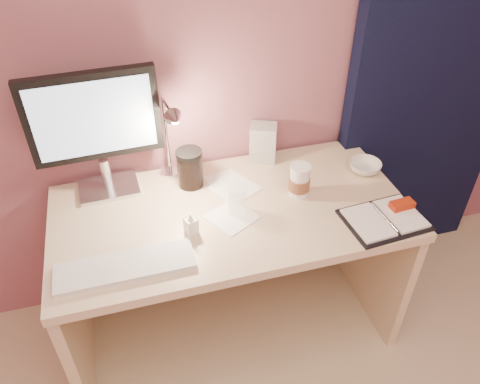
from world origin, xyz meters
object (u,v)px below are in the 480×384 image
object	(u,v)px
desk	(227,238)
lotion_bottle	(191,223)
monitor	(95,124)
coffee_cup	(299,181)
clear_cup	(238,200)
dark_jar	(190,170)
planner	(386,218)
keyboard	(126,267)
product_box	(263,143)
desk_lamp	(166,138)
bowl	(365,167)

from	to	relation	value
desk	lotion_bottle	size ratio (longest dim) A/B	14.66
monitor	coffee_cup	bearing A→B (deg)	-20.62
coffee_cup	clear_cup	distance (m)	0.27
clear_cup	dark_jar	xyz separation A→B (m)	(-0.14, 0.23, 0.01)
coffee_cup	clear_cup	bearing A→B (deg)	-170.88
planner	lotion_bottle	world-z (taller)	lotion_bottle
planner	monitor	bearing A→B (deg)	150.17
desk	keyboard	bearing A→B (deg)	-146.89
product_box	desk	bearing A→B (deg)	-113.29
desk	desk_lamp	size ratio (longest dim) A/B	3.66
keyboard	desk_lamp	bearing A→B (deg)	61.20
desk	bowl	world-z (taller)	bowl
lotion_bottle	dark_jar	xyz separation A→B (m)	(0.06, 0.29, 0.03)
planner	clear_cup	xyz separation A→B (m)	(-0.53, 0.20, 0.05)
coffee_cup	product_box	distance (m)	0.29
bowl	lotion_bottle	distance (m)	0.83
planner	dark_jar	xyz separation A→B (m)	(-0.67, 0.43, 0.06)
monitor	product_box	bearing A→B (deg)	0.92
coffee_cup	bowl	bearing A→B (deg)	12.24
planner	dark_jar	world-z (taller)	dark_jar
desk	lotion_bottle	distance (m)	0.36
desk	coffee_cup	size ratio (longest dim) A/B	10.08
clear_cup	product_box	size ratio (longest dim) A/B	0.72
product_box	desk_lamp	bearing A→B (deg)	-146.14
product_box	bowl	bearing A→B (deg)	-6.29
planner	clear_cup	world-z (taller)	clear_cup
monitor	desk_lamp	xyz separation A→B (m)	(0.25, -0.05, -0.07)
clear_cup	product_box	xyz separation A→B (m)	(0.21, 0.33, 0.02)
clear_cup	lotion_bottle	xyz separation A→B (m)	(-0.20, -0.06, -0.01)
clear_cup	desk_lamp	distance (m)	0.37
dark_jar	product_box	xyz separation A→B (m)	(0.35, 0.10, 0.01)
lotion_bottle	desk_lamp	bearing A→B (deg)	95.39
desk	dark_jar	world-z (taller)	dark_jar
planner	bowl	xyz separation A→B (m)	(0.08, 0.32, 0.01)
planner	desk	bearing A→B (deg)	147.54
clear_cup	lotion_bottle	world-z (taller)	clear_cup
keyboard	product_box	distance (m)	0.83
monitor	dark_jar	world-z (taller)	monitor
planner	product_box	bearing A→B (deg)	117.48
product_box	desk_lamp	xyz separation A→B (m)	(-0.43, -0.09, 0.15)
planner	bowl	world-z (taller)	planner
desk_lamp	planner	bearing A→B (deg)	-37.79
monitor	keyboard	xyz separation A→B (m)	(0.03, -0.47, -0.30)
keyboard	lotion_bottle	xyz separation A→B (m)	(0.25, 0.12, 0.04)
lotion_bottle	desk_lamp	size ratio (longest dim) A/B	0.25
planner	clear_cup	size ratio (longest dim) A/B	2.53
keyboard	coffee_cup	distance (m)	0.76
bowl	product_box	distance (m)	0.46
keyboard	dark_jar	size ratio (longest dim) A/B	3.20
keyboard	clear_cup	world-z (taller)	clear_cup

